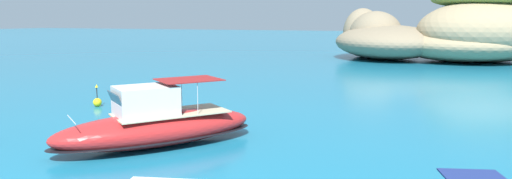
% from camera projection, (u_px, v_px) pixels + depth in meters
% --- Properties ---
extents(islet_large, '(28.86, 26.74, 9.36)m').
position_uv_depth(islet_large, '(492.00, 31.00, 61.85)').
color(islet_large, '#9E8966').
rests_on(islet_large, ground).
extents(islet_small, '(19.63, 21.55, 7.23)m').
position_uv_depth(islet_small, '(380.00, 40.00, 66.48)').
color(islet_small, '#84755B').
rests_on(islet_small, ground).
extents(motorboat_red, '(8.14, 9.17, 2.97)m').
position_uv_depth(motorboat_red, '(156.00, 126.00, 20.91)').
color(motorboat_red, red).
rests_on(motorboat_red, ground).
extents(channel_buoy, '(0.56, 0.56, 1.48)m').
position_uv_depth(channel_buoy, '(97.00, 101.00, 30.34)').
color(channel_buoy, yellow).
rests_on(channel_buoy, ground).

